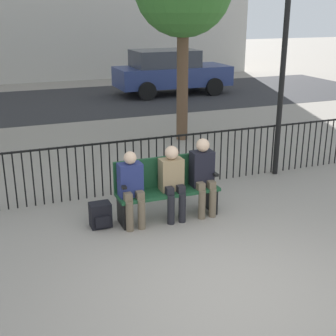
% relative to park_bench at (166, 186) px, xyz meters
% --- Properties ---
extents(ground_plane, '(80.00, 80.00, 0.00)m').
position_rel_park_bench_xyz_m(ground_plane, '(0.00, -2.21, -0.49)').
color(ground_plane, gray).
extents(park_bench, '(1.56, 0.45, 0.92)m').
position_rel_park_bench_xyz_m(park_bench, '(0.00, 0.00, 0.00)').
color(park_bench, '#194728').
rests_on(park_bench, ground).
extents(seated_person_0, '(0.34, 0.39, 1.13)m').
position_rel_park_bench_xyz_m(seated_person_0, '(-0.59, -0.13, 0.14)').
color(seated_person_0, brown).
rests_on(seated_person_0, ground).
extents(seated_person_1, '(0.34, 0.39, 1.14)m').
position_rel_park_bench_xyz_m(seated_person_1, '(0.05, -0.13, 0.15)').
color(seated_person_1, black).
rests_on(seated_person_1, ground).
extents(seated_person_2, '(0.34, 0.39, 1.20)m').
position_rel_park_bench_xyz_m(seated_person_2, '(0.55, -0.13, 0.18)').
color(seated_person_2, brown).
rests_on(seated_person_2, ground).
extents(backpack, '(0.30, 0.26, 0.37)m').
position_rel_park_bench_xyz_m(backpack, '(-1.03, -0.02, -0.31)').
color(backpack, black).
rests_on(backpack, ground).
extents(fence_railing, '(9.01, 0.03, 0.95)m').
position_rel_park_bench_xyz_m(fence_railing, '(-0.02, 1.13, 0.07)').
color(fence_railing, black).
rests_on(fence_railing, ground).
extents(lamp_post, '(0.28, 0.28, 4.11)m').
position_rel_park_bench_xyz_m(lamp_post, '(2.67, 1.04, 2.19)').
color(lamp_post, black).
rests_on(lamp_post, ground).
extents(street_surface, '(24.00, 6.00, 0.01)m').
position_rel_park_bench_xyz_m(street_surface, '(0.00, 9.79, -0.48)').
color(street_surface, '#2B2B2D').
rests_on(street_surface, ground).
extents(parked_car_0, '(4.20, 1.94, 1.62)m').
position_rel_park_bench_xyz_m(parked_car_0, '(4.06, 10.04, 0.35)').
color(parked_car_0, navy).
rests_on(parked_car_0, ground).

